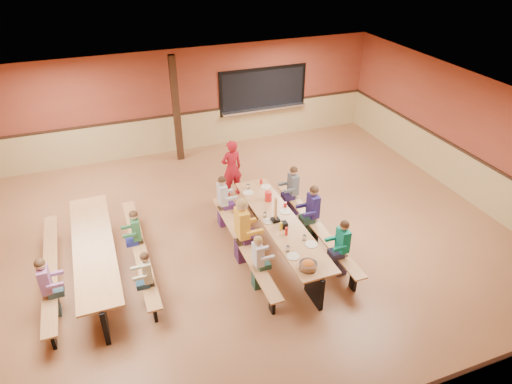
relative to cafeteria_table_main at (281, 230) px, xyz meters
name	(u,v)px	position (x,y,z in m)	size (l,w,h in m)	color
ground	(235,243)	(-0.80, 0.59, -0.53)	(12.00, 12.00, 0.00)	brown
room_envelope	(234,216)	(-0.80, 0.59, 0.16)	(12.04, 10.04, 3.02)	brown
kitchen_pass_through	(263,92)	(1.80, 5.55, 0.96)	(2.78, 0.28, 1.38)	black
structural_post	(176,110)	(-1.00, 4.99, 0.97)	(0.18, 0.18, 3.00)	black
cafeteria_table_main	(281,230)	(0.00, 0.00, 0.00)	(1.91, 3.70, 0.74)	#BB804A
cafeteria_table_second	(95,254)	(-3.63, 0.56, 0.00)	(1.91, 3.70, 0.74)	#BB804A
seated_child_white_left	(258,263)	(-0.83, -0.85, 0.05)	(0.34, 0.28, 1.16)	silver
seated_adult_yellow	(242,231)	(-0.83, 0.02, 0.19)	(0.48, 0.39, 1.43)	gold
seated_child_grey_left	(223,202)	(-0.83, 1.34, 0.09)	(0.38, 0.31, 1.23)	silver
seated_child_teal_right	(342,248)	(0.83, -1.05, 0.08)	(0.37, 0.31, 1.22)	#0C856B
seated_child_navy_right	(313,213)	(0.83, 0.19, 0.11)	(0.40, 0.33, 1.28)	navy
seated_child_char_right	(293,191)	(0.83, 1.20, 0.09)	(0.38, 0.31, 1.23)	#565C60
seated_child_purple_sec	(47,288)	(-4.45, -0.24, 0.09)	(0.38, 0.31, 1.22)	#94598E
seated_child_green_sec	(137,237)	(-2.80, 0.74, 0.06)	(0.35, 0.29, 1.18)	#2D6639
seated_child_tan_sec	(148,279)	(-2.80, -0.57, 0.04)	(0.33, 0.27, 1.13)	#BFBC97
standing_woman	(232,168)	(-0.22, 2.55, 0.22)	(0.54, 0.36, 1.49)	#AF1421
punch_pitcher	(268,196)	(0.06, 0.84, 0.32)	(0.16, 0.16, 0.22)	red
chip_bowl	(308,265)	(-0.13, -1.50, 0.29)	(0.32, 0.32, 0.15)	orange
napkin_dispenser	(285,225)	(-0.01, -0.21, 0.28)	(0.10, 0.14, 0.13)	black
condiment_mustard	(281,226)	(-0.11, -0.26, 0.30)	(0.06, 0.06, 0.17)	yellow
condiment_ketchup	(286,231)	(-0.08, -0.45, 0.30)	(0.06, 0.06, 0.17)	#B2140F
table_paddle	(275,216)	(-0.10, 0.06, 0.35)	(0.16, 0.16, 0.56)	black
place_settings	(281,219)	(0.00, 0.00, 0.27)	(0.65, 3.30, 0.11)	beige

